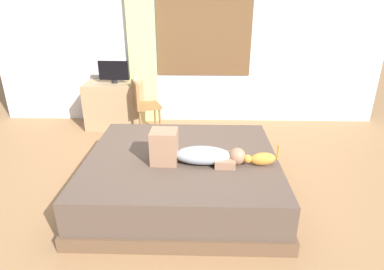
{
  "coord_description": "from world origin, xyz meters",
  "views": [
    {
      "loc": [
        0.23,
        -3.11,
        2.0
      ],
      "look_at": [
        0.14,
        0.11,
        0.63
      ],
      "focal_mm": 30.25,
      "sensor_mm": 36.0,
      "label": 1
    }
  ],
  "objects_px": {
    "desk": "(115,105)",
    "tv_monitor": "(114,72)",
    "chair_by_desk": "(143,103)",
    "cat": "(261,159)",
    "person_lying": "(193,152)",
    "cup": "(135,82)",
    "bed": "(182,176)"
  },
  "relations": [
    {
      "from": "desk",
      "to": "tv_monitor",
      "type": "relative_size",
      "value": 1.87
    },
    {
      "from": "tv_monitor",
      "to": "chair_by_desk",
      "type": "distance_m",
      "value": 0.72
    },
    {
      "from": "tv_monitor",
      "to": "cat",
      "type": "bearing_deg",
      "value": -48.17
    },
    {
      "from": "cat",
      "to": "tv_monitor",
      "type": "height_order",
      "value": "tv_monitor"
    },
    {
      "from": "cat",
      "to": "tv_monitor",
      "type": "relative_size",
      "value": 0.74
    },
    {
      "from": "cat",
      "to": "chair_by_desk",
      "type": "bearing_deg",
      "value": 128.41
    },
    {
      "from": "person_lying",
      "to": "cup",
      "type": "height_order",
      "value": "cup"
    },
    {
      "from": "bed",
      "to": "desk",
      "type": "relative_size",
      "value": 2.26
    },
    {
      "from": "person_lying",
      "to": "tv_monitor",
      "type": "height_order",
      "value": "tv_monitor"
    },
    {
      "from": "person_lying",
      "to": "desk",
      "type": "relative_size",
      "value": 1.04
    },
    {
      "from": "person_lying",
      "to": "tv_monitor",
      "type": "bearing_deg",
      "value": 120.94
    },
    {
      "from": "bed",
      "to": "person_lying",
      "type": "xyz_separation_m",
      "value": [
        0.12,
        -0.15,
        0.35
      ]
    },
    {
      "from": "tv_monitor",
      "to": "cup",
      "type": "bearing_deg",
      "value": -22.63
    },
    {
      "from": "bed",
      "to": "tv_monitor",
      "type": "bearing_deg",
      "value": 120.43
    },
    {
      "from": "cup",
      "to": "bed",
      "type": "bearing_deg",
      "value": -66.04
    },
    {
      "from": "cat",
      "to": "desk",
      "type": "height_order",
      "value": "desk"
    },
    {
      "from": "bed",
      "to": "chair_by_desk",
      "type": "xyz_separation_m",
      "value": [
        -0.7,
        1.69,
        0.27
      ]
    },
    {
      "from": "bed",
      "to": "cup",
      "type": "xyz_separation_m",
      "value": [
        -0.84,
        1.88,
        0.55
      ]
    },
    {
      "from": "bed",
      "to": "chair_by_desk",
      "type": "height_order",
      "value": "chair_by_desk"
    },
    {
      "from": "chair_by_desk",
      "to": "person_lying",
      "type": "bearing_deg",
      "value": -66.14
    },
    {
      "from": "chair_by_desk",
      "to": "cat",
      "type": "bearing_deg",
      "value": -51.59
    },
    {
      "from": "desk",
      "to": "chair_by_desk",
      "type": "height_order",
      "value": "chair_by_desk"
    },
    {
      "from": "tv_monitor",
      "to": "person_lying",
      "type": "bearing_deg",
      "value": -59.06
    },
    {
      "from": "person_lying",
      "to": "cup",
      "type": "xyz_separation_m",
      "value": [
        -0.95,
        2.03,
        0.2
      ]
    },
    {
      "from": "tv_monitor",
      "to": "bed",
      "type": "bearing_deg",
      "value": -59.57
    },
    {
      "from": "person_lying",
      "to": "tv_monitor",
      "type": "relative_size",
      "value": 1.95
    },
    {
      "from": "cat",
      "to": "desk",
      "type": "relative_size",
      "value": 0.4
    },
    {
      "from": "cat",
      "to": "cup",
      "type": "bearing_deg",
      "value": 128.21
    },
    {
      "from": "person_lying",
      "to": "chair_by_desk",
      "type": "height_order",
      "value": "chair_by_desk"
    },
    {
      "from": "tv_monitor",
      "to": "cup",
      "type": "height_order",
      "value": "tv_monitor"
    },
    {
      "from": "cat",
      "to": "tv_monitor",
      "type": "bearing_deg",
      "value": 131.83
    },
    {
      "from": "desk",
      "to": "chair_by_desk",
      "type": "distance_m",
      "value": 0.63
    }
  ]
}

